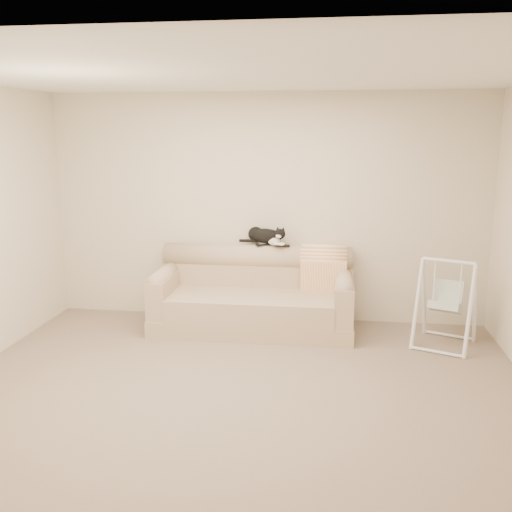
{
  "coord_description": "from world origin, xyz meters",
  "views": [
    {
      "loc": [
        0.75,
        -4.46,
        2.14
      ],
      "look_at": [
        -0.02,
        1.27,
        0.9
      ],
      "focal_mm": 40.0,
      "sensor_mm": 36.0,
      "label": 1
    }
  ],
  "objects": [
    {
      "name": "tuxedo_cat",
      "position": [
        0.01,
        1.88,
        1.0
      ],
      "size": [
        0.56,
        0.36,
        0.22
      ],
      "color": "black",
      "rests_on": "sofa"
    },
    {
      "name": "sofa",
      "position": [
        -0.09,
        1.62,
        0.35
      ],
      "size": [
        2.2,
        0.93,
        0.9
      ],
      "color": "tan",
      "rests_on": "ground"
    },
    {
      "name": "remote_a",
      "position": [
        -0.01,
        1.85,
        0.91
      ],
      "size": [
        0.18,
        0.14,
        0.03
      ],
      "color": "black",
      "rests_on": "sofa"
    },
    {
      "name": "throw_blanket",
      "position": [
        0.67,
        1.84,
        0.72
      ],
      "size": [
        0.51,
        0.38,
        0.58
      ],
      "color": "#EA8543",
      "rests_on": "sofa"
    },
    {
      "name": "room_shell",
      "position": [
        0.0,
        0.0,
        1.53
      ],
      "size": [
        5.04,
        4.04,
        2.6
      ],
      "color": "#C1B79C",
      "rests_on": "ground"
    },
    {
      "name": "baby_swing",
      "position": [
        1.93,
        1.32,
        0.45
      ],
      "size": [
        0.74,
        0.76,
        0.92
      ],
      "color": "white",
      "rests_on": "ground"
    },
    {
      "name": "remote_b",
      "position": [
        0.2,
        1.83,
        0.91
      ],
      "size": [
        0.17,
        0.06,
        0.02
      ],
      "color": "black",
      "rests_on": "sofa"
    },
    {
      "name": "ground_plane",
      "position": [
        0.0,
        0.0,
        0.0
      ],
      "size": [
        5.0,
        5.0,
        0.0
      ],
      "primitive_type": "plane",
      "color": "#715E4F",
      "rests_on": "ground"
    }
  ]
}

